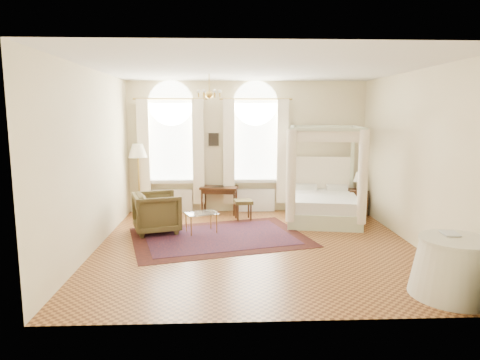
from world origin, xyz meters
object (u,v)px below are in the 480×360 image
at_px(armchair, 157,213).
at_px(floor_lamp, 138,154).
at_px(writing_desk, 219,191).
at_px(stool, 243,203).
at_px(nightstand, 357,202).
at_px(side_table, 454,267).
at_px(coffee_table, 201,215).
at_px(canopy_bed, 323,200).

height_order(armchair, floor_lamp, floor_lamp).
relative_size(writing_desk, stool, 2.09).
bearing_deg(nightstand, armchair, -163.74).
height_order(writing_desk, stool, writing_desk).
bearing_deg(stool, writing_desk, 132.18).
bearing_deg(side_table, floor_lamp, 136.12).
relative_size(stool, side_table, 0.40).
relative_size(nightstand, floor_lamp, 0.36).
height_order(stool, coffee_table, stool).
bearing_deg(side_table, stool, 121.37).
bearing_deg(nightstand, coffee_table, -158.67).
bearing_deg(stool, coffee_table, -130.34).
relative_size(canopy_bed, stool, 4.85).
bearing_deg(floor_lamp, stool, -13.92).
distance_m(writing_desk, floor_lamp, 2.18).
relative_size(armchair, coffee_table, 1.23).
xyz_separation_m(stool, coffee_table, (-0.94, -1.11, 0.00)).
distance_m(stool, armchair, 2.14).
distance_m(stool, coffee_table, 1.46).
height_order(armchair, coffee_table, armchair).
bearing_deg(coffee_table, floor_lamp, 132.68).
relative_size(writing_desk, side_table, 0.83).
relative_size(stool, coffee_table, 0.62).
distance_m(canopy_bed, writing_desk, 2.57).
bearing_deg(floor_lamp, nightstand, -2.82).
bearing_deg(writing_desk, armchair, -128.49).
bearing_deg(canopy_bed, side_table, -79.03).
relative_size(stool, armchair, 0.51).
height_order(nightstand, side_table, side_table).
bearing_deg(floor_lamp, armchair, -67.75).
bearing_deg(floor_lamp, writing_desk, -0.00).
bearing_deg(coffee_table, side_table, -42.22).
relative_size(writing_desk, coffee_table, 1.30).
relative_size(canopy_bed, floor_lamp, 1.30).
bearing_deg(stool, nightstand, 7.36).
xyz_separation_m(stool, floor_lamp, (-2.55, 0.63, 1.11)).
bearing_deg(armchair, nightstand, -90.90).
relative_size(canopy_bed, writing_desk, 2.32).
relative_size(stool, floor_lamp, 0.27).
bearing_deg(side_table, armchair, 143.37).
bearing_deg(writing_desk, floor_lamp, 180.00).
height_order(canopy_bed, armchair, canopy_bed).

